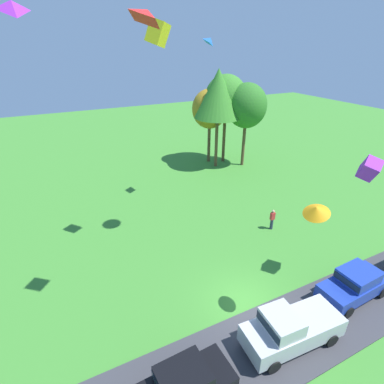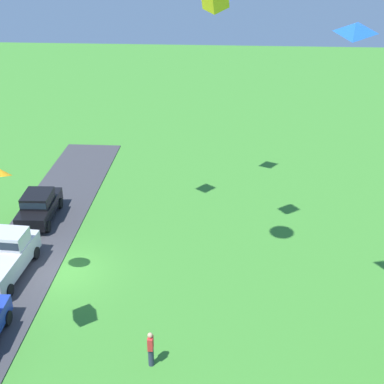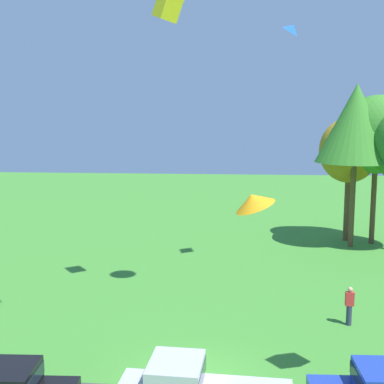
# 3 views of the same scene
# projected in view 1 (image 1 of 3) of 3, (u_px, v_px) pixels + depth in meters

# --- Properties ---
(ground_plane) EXTENTS (120.00, 120.00, 0.00)m
(ground_plane) POSITION_uv_depth(u_px,v_px,m) (244.00, 303.00, 17.07)
(ground_plane) COLOR #3D842D
(pavement_strip) EXTENTS (36.00, 4.40, 0.06)m
(pavement_strip) POSITION_uv_depth(u_px,v_px,m) (276.00, 341.00, 14.88)
(pavement_strip) COLOR #38383D
(pavement_strip) RESTS_ON ground
(car_pickup_far_end) EXTENTS (5.11, 2.29, 2.14)m
(car_pickup_far_end) POSITION_uv_depth(u_px,v_px,m) (290.00, 328.00, 14.29)
(car_pickup_far_end) COLOR #B7B7BC
(car_pickup_far_end) RESTS_ON ground
(car_sedan_by_flagpole) EXTENTS (4.46, 2.08, 1.84)m
(car_sedan_by_flagpole) POSITION_uv_depth(u_px,v_px,m) (355.00, 283.00, 17.06)
(car_sedan_by_flagpole) COLOR #1E389E
(car_sedan_by_flagpole) RESTS_ON ground
(person_watching_sky) EXTENTS (0.36, 0.24, 1.71)m
(person_watching_sky) POSITION_uv_depth(u_px,v_px,m) (272.00, 219.00, 23.51)
(person_watching_sky) COLOR #2D334C
(person_watching_sky) RESTS_ON ground
(tree_right_of_center) EXTENTS (5.19, 5.19, 10.95)m
(tree_right_of_center) POSITION_uv_depth(u_px,v_px,m) (218.00, 94.00, 32.36)
(tree_right_of_center) COLOR brown
(tree_right_of_center) RESTS_ON ground
(tree_lone_near) EXTENTS (4.12, 4.12, 8.71)m
(tree_lone_near) POSITION_uv_depth(u_px,v_px,m) (210.00, 109.00, 34.61)
(tree_lone_near) COLOR brown
(tree_lone_near) RESTS_ON ground
(tree_left_of_center) EXTENTS (4.85, 4.85, 10.24)m
(tree_left_of_center) POSITION_uv_depth(u_px,v_px,m) (226.00, 99.00, 34.14)
(tree_left_of_center) COLOR brown
(tree_left_of_center) RESTS_ON ground
(tree_center_back) EXTENTS (4.49, 4.49, 9.49)m
(tree_center_back) POSITION_uv_depth(u_px,v_px,m) (247.00, 106.00, 33.24)
(tree_center_back) COLOR brown
(tree_center_back) RESTS_ON ground
(kite_delta_high_left) EXTENTS (1.52, 1.48, 0.78)m
(kite_delta_high_left) POSITION_uv_depth(u_px,v_px,m) (316.00, 210.00, 13.32)
(kite_delta_high_left) COLOR orange
(kite_diamond_over_trees) EXTENTS (1.22, 1.25, 0.75)m
(kite_diamond_over_trees) POSITION_uv_depth(u_px,v_px,m) (148.00, 15.00, 10.62)
(kite_diamond_over_trees) COLOR red
(kite_diamond_trailing_tail) EXTENTS (1.17, 1.27, 0.81)m
(kite_diamond_trailing_tail) POSITION_uv_depth(u_px,v_px,m) (12.00, 5.00, 12.13)
(kite_diamond_trailing_tail) COLOR purple
(kite_box_topmost) EXTENTS (1.39, 1.48, 1.55)m
(kite_box_topmost) POSITION_uv_depth(u_px,v_px,m) (369.00, 169.00, 15.77)
(kite_box_topmost) COLOR purple
(kite_box_high_right) EXTENTS (1.54, 1.34, 1.55)m
(kite_box_high_right) POSITION_uv_depth(u_px,v_px,m) (158.00, 33.00, 16.25)
(kite_box_high_right) COLOR yellow
(kite_diamond_near_flag) EXTENTS (1.12, 1.30, 0.72)m
(kite_diamond_near_flag) POSITION_uv_depth(u_px,v_px,m) (211.00, 41.00, 22.71)
(kite_diamond_near_flag) COLOR blue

